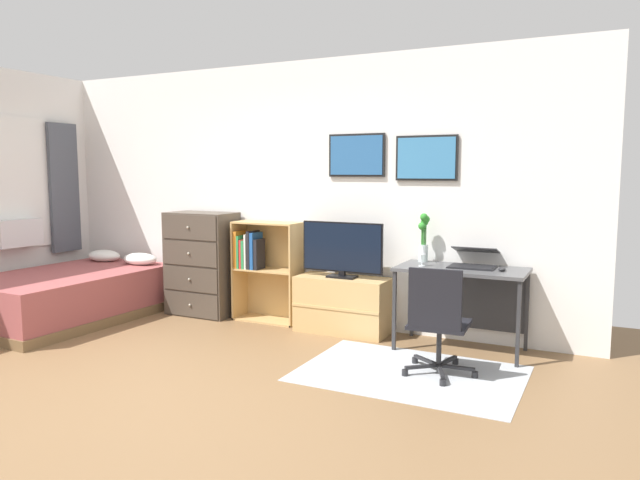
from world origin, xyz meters
name	(u,v)px	position (x,y,z in m)	size (l,w,h in m)	color
ground_plane	(130,394)	(0.00, 0.00, 0.00)	(7.20, 7.20, 0.00)	brown
wall_back_with_posters	(295,193)	(0.01, 2.43, 1.35)	(6.12, 0.09, 2.70)	white
area_rug	(410,373)	(1.66, 1.30, 0.00)	(1.70, 1.20, 0.01)	#B2B7BC
bed	(70,295)	(-2.16, 1.35, 0.26)	(1.36, 2.07, 0.64)	brown
dresser	(202,264)	(-1.01, 2.15, 0.57)	(0.75, 0.46, 1.13)	#4C4238
bookshelf	(262,264)	(-0.28, 2.23, 0.60)	(0.72, 0.30, 1.05)	tan
tv_stand	(343,305)	(0.69, 2.17, 0.27)	(0.91, 0.41, 0.55)	tan
television	(342,250)	(0.69, 2.15, 0.82)	(0.84, 0.16, 0.54)	black
desk	(463,282)	(1.86, 2.16, 0.60)	(1.11, 0.57, 0.74)	#4C4C4F
office_chair	(437,319)	(1.86, 1.32, 0.46)	(0.57, 0.58, 0.86)	#232326
laptop	(474,259)	(1.94, 2.21, 0.81)	(0.40, 0.43, 0.17)	black
computer_mouse	(502,269)	(2.21, 2.07, 0.76)	(0.06, 0.10, 0.03)	#262628
bamboo_vase	(424,236)	(1.46, 2.27, 0.98)	(0.10, 0.10, 0.45)	silver
wine_glass	(422,251)	(1.52, 2.01, 0.87)	(0.07, 0.07, 0.18)	silver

